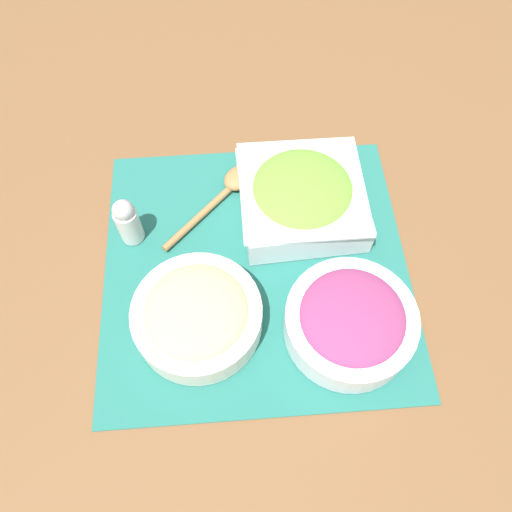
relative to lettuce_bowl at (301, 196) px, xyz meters
The scene contains 7 objects.
ground_plane 0.14m from the lettuce_bowl, 128.74° to the right, with size 3.00×3.00×0.00m, color brown.
placemat 0.14m from the lettuce_bowl, 128.74° to the right, with size 0.48×0.48×0.00m.
lettuce_bowl is the anchor object (origin of this frame).
cucumber_bowl 0.26m from the lettuce_bowl, 131.72° to the right, with size 0.19×0.19×0.07m.
onion_bowl 0.23m from the lettuce_bowl, 78.82° to the right, with size 0.19×0.19×0.07m.
wooden_spoon 0.13m from the lettuce_bowl, 159.15° to the left, with size 0.17×0.17×0.02m.
pepper_shaker 0.28m from the lettuce_bowl, behind, with size 0.04×0.04×0.09m.
Camera 1 is at (-0.03, -0.37, 0.71)m, focal length 35.00 mm.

